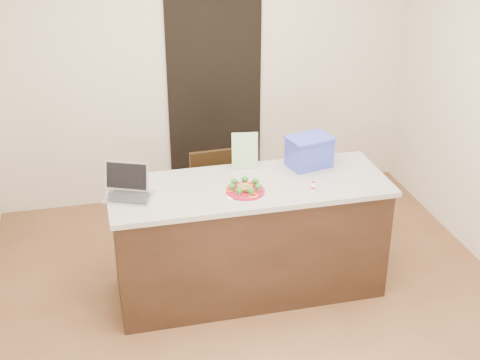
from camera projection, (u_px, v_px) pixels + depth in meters
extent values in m
plane|color=brown|center=(257.00, 307.00, 5.06)|extent=(4.00, 4.00, 0.00)
plane|color=beige|center=(203.00, 62.00, 6.22)|extent=(4.00, 0.00, 4.00)
plane|color=beige|center=(386.00, 328.00, 2.72)|extent=(4.00, 0.00, 4.00)
cube|color=black|center=(215.00, 98.00, 6.37)|extent=(0.90, 0.02, 2.00)
cube|color=black|center=(249.00, 241.00, 5.09)|extent=(2.00, 0.70, 0.88)
cube|color=beige|center=(249.00, 187.00, 4.88)|extent=(2.06, 0.76, 0.04)
cylinder|color=maroon|center=(245.00, 191.00, 4.76)|extent=(0.28, 0.28, 0.02)
torus|color=maroon|center=(245.00, 190.00, 4.76)|extent=(0.28, 0.28, 0.01)
sphere|color=olive|center=(245.00, 187.00, 4.75)|extent=(0.04, 0.04, 0.04)
sphere|color=olive|center=(248.00, 185.00, 4.78)|extent=(0.04, 0.04, 0.04)
sphere|color=olive|center=(245.00, 185.00, 4.78)|extent=(0.04, 0.04, 0.04)
sphere|color=olive|center=(241.00, 186.00, 4.77)|extent=(0.04, 0.04, 0.04)
sphere|color=olive|center=(240.00, 187.00, 4.75)|extent=(0.04, 0.04, 0.04)
sphere|color=olive|center=(241.00, 188.00, 4.73)|extent=(0.04, 0.04, 0.04)
sphere|color=olive|center=(243.00, 189.00, 4.72)|extent=(0.04, 0.04, 0.04)
sphere|color=olive|center=(247.00, 189.00, 4.72)|extent=(0.04, 0.04, 0.04)
sphere|color=olive|center=(250.00, 188.00, 4.73)|extent=(0.04, 0.04, 0.04)
ellipsoid|color=#174B14|center=(232.00, 186.00, 4.72)|extent=(0.05, 0.05, 0.04)
ellipsoid|color=#174B14|center=(239.00, 190.00, 4.66)|extent=(0.05, 0.05, 0.04)
ellipsoid|color=#174B14|center=(251.00, 190.00, 4.66)|extent=(0.05, 0.05, 0.04)
ellipsoid|color=#174B14|center=(258.00, 186.00, 4.72)|extent=(0.05, 0.05, 0.04)
ellipsoid|color=#174B14|center=(255.00, 181.00, 4.80)|extent=(0.05, 0.05, 0.04)
ellipsoid|color=#174B14|center=(245.00, 179.00, 4.83)|extent=(0.05, 0.05, 0.04)
ellipsoid|color=#174B14|center=(234.00, 181.00, 4.80)|extent=(0.05, 0.05, 0.04)
torus|color=orange|center=(230.00, 189.00, 4.75)|extent=(0.07, 0.07, 0.01)
torus|color=orange|center=(253.00, 195.00, 4.67)|extent=(0.07, 0.07, 0.01)
torus|color=orange|center=(252.00, 183.00, 4.84)|extent=(0.07, 0.07, 0.01)
cube|color=white|center=(236.00, 193.00, 4.74)|extent=(0.15, 0.15, 0.01)
cube|color=#B9B9BD|center=(234.00, 194.00, 4.71)|extent=(0.02, 0.11, 0.00)
cube|color=#B9B9BD|center=(232.00, 191.00, 4.76)|extent=(0.03, 0.05, 0.00)
cube|color=white|center=(242.00, 195.00, 4.71)|extent=(0.02, 0.08, 0.01)
cube|color=#B9B9BD|center=(239.00, 189.00, 4.78)|extent=(0.03, 0.10, 0.00)
cylinder|color=white|center=(313.00, 187.00, 4.78)|extent=(0.03, 0.03, 0.05)
cylinder|color=white|center=(313.00, 183.00, 4.77)|extent=(0.02, 0.02, 0.01)
cylinder|color=red|center=(313.00, 182.00, 4.76)|extent=(0.02, 0.02, 0.01)
cylinder|color=red|center=(313.00, 188.00, 4.78)|extent=(0.03, 0.03, 0.02)
cube|color=#ADAEB2|center=(129.00, 197.00, 4.68)|extent=(0.38, 0.33, 0.01)
cube|color=#ADAEB2|center=(126.00, 176.00, 4.72)|extent=(0.32, 0.18, 0.21)
cube|color=black|center=(126.00, 176.00, 4.72)|extent=(0.29, 0.15, 0.18)
cube|color=#252427|center=(129.00, 197.00, 4.66)|extent=(0.31, 0.25, 0.00)
cube|color=silver|center=(245.00, 151.00, 5.07)|extent=(0.20, 0.07, 0.28)
cube|color=#303BB0|center=(309.00, 153.00, 5.12)|extent=(0.35, 0.29, 0.22)
cube|color=#303BB0|center=(310.00, 138.00, 5.07)|extent=(0.38, 0.31, 0.02)
cube|color=black|center=(215.00, 205.00, 5.70)|extent=(0.38, 0.38, 0.03)
cube|color=black|center=(211.00, 173.00, 5.75)|extent=(0.37, 0.05, 0.42)
cylinder|color=black|center=(201.00, 236.00, 5.62)|extent=(0.03, 0.03, 0.39)
cylinder|color=black|center=(237.00, 232.00, 5.69)|extent=(0.03, 0.03, 0.39)
cylinder|color=black|center=(195.00, 219.00, 5.89)|extent=(0.03, 0.03, 0.39)
cylinder|color=black|center=(229.00, 215.00, 5.96)|extent=(0.03, 0.03, 0.39)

